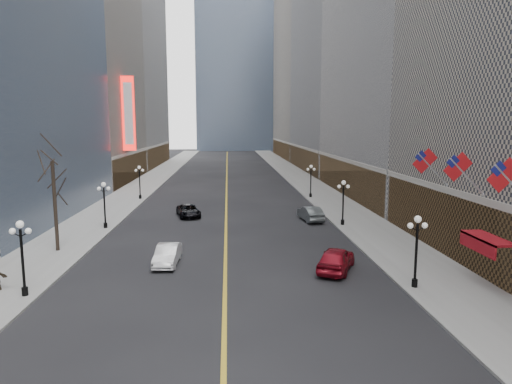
{
  "coord_description": "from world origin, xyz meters",
  "views": [
    {
      "loc": [
        0.25,
        3.42,
        10.12
      ],
      "look_at": [
        1.45,
        22.72,
        7.29
      ],
      "focal_mm": 32.0,
      "sensor_mm": 36.0,
      "label": 1
    }
  ],
  "objects": [
    {
      "name": "streetlamp_east_1",
      "position": [
        11.8,
        30.0,
        2.9
      ],
      "size": [
        1.26,
        0.44,
        4.52
      ],
      "color": "black",
      "rests_on": "sidewalk_east"
    },
    {
      "name": "bldg_east_d",
      "position": [
        29.9,
        149.0,
        31.17
      ],
      "size": [
        26.6,
        46.6,
        62.8
      ],
      "color": "#A89D8B",
      "rests_on": "ground"
    },
    {
      "name": "streetlamp_east_3",
      "position": [
        11.8,
        66.0,
        2.9
      ],
      "size": [
        1.26,
        0.44,
        4.52
      ],
      "color": "black",
      "rests_on": "sidewalk_east"
    },
    {
      "name": "tree_west_far",
      "position": [
        -13.5,
        40.0,
        6.24
      ],
      "size": [
        3.6,
        3.6,
        7.92
      ],
      "color": "#2D231C",
      "rests_on": "sidewalk_west"
    },
    {
      "name": "streetlamp_west_3",
      "position": [
        -11.8,
        66.0,
        2.9
      ],
      "size": [
        1.26,
        0.44,
        4.52
      ],
      "color": "black",
      "rests_on": "sidewalk_west"
    },
    {
      "name": "awning_c",
      "position": [
        16.11,
        30.0,
        3.08
      ],
      "size": [
        1.4,
        4.0,
        0.93
      ],
      "color": "maroon",
      "rests_on": "ground"
    },
    {
      "name": "lane_line",
      "position": [
        0.0,
        80.0,
        0.01
      ],
      "size": [
        0.25,
        200.0,
        0.02
      ],
      "primitive_type": "cube",
      "color": "gold",
      "rests_on": "ground"
    },
    {
      "name": "sidewalk_west",
      "position": [
        -14.0,
        70.0,
        0.07
      ],
      "size": [
        6.0,
        230.0,
        0.15
      ],
      "primitive_type": "cube",
      "color": "gray",
      "rests_on": "ground"
    },
    {
      "name": "car_sb_mid",
      "position": [
        7.76,
        33.88,
        0.85
      ],
      "size": [
        3.92,
        5.4,
        1.71
      ],
      "primitive_type": "imported",
      "rotation": [
        0.0,
        0.0,
        2.71
      ],
      "color": "maroon",
      "rests_on": "ground"
    },
    {
      "name": "flag_4",
      "position": [
        15.31,
        32.0,
        7.29
      ],
      "size": [
        2.87,
        0.12,
        2.87
      ],
      "color": "#B2B2B7",
      "rests_on": "ground"
    },
    {
      "name": "streetlamp_west_1",
      "position": [
        -11.8,
        30.0,
        2.9
      ],
      "size": [
        1.26,
        0.44,
        4.52
      ],
      "color": "black",
      "rests_on": "sidewalk_west"
    },
    {
      "name": "streetlamp_west_2",
      "position": [
        -11.8,
        48.0,
        2.9
      ],
      "size": [
        1.26,
        0.44,
        4.52
      ],
      "color": "black",
      "rests_on": "sidewalk_west"
    },
    {
      "name": "theatre_marquee",
      "position": [
        -15.88,
        80.0,
        12.0
      ],
      "size": [
        2.0,
        0.55,
        12.0
      ],
      "color": "red",
      "rests_on": "ground"
    },
    {
      "name": "bldg_east_c",
      "position": [
        29.88,
        106.0,
        24.18
      ],
      "size": [
        26.6,
        40.6,
        48.8
      ],
      "color": "#969699",
      "rests_on": "ground"
    },
    {
      "name": "car_nb_far",
      "position": [
        -4.18,
        53.77,
        0.67
      ],
      "size": [
        3.3,
        5.23,
        1.35
      ],
      "primitive_type": "imported",
      "rotation": [
        0.0,
        0.0,
        0.23
      ],
      "color": "black",
      "rests_on": "ground"
    },
    {
      "name": "flag_3",
      "position": [
        15.31,
        27.0,
        7.29
      ],
      "size": [
        2.87,
        0.12,
        2.87
      ],
      "color": "#B2B2B7",
      "rests_on": "ground"
    },
    {
      "name": "car_sb_far",
      "position": [
        9.0,
        50.8,
        0.79
      ],
      "size": [
        2.32,
        4.96,
        1.57
      ],
      "primitive_type": "imported",
      "rotation": [
        0.0,
        0.0,
        3.28
      ],
      "color": "#575E60",
      "rests_on": "ground"
    },
    {
      "name": "flag_5",
      "position": [
        15.31,
        37.0,
        7.29
      ],
      "size": [
        2.87,
        0.12,
        2.87
      ],
      "color": "#B2B2B7",
      "rests_on": "ground"
    },
    {
      "name": "sidewalk_east",
      "position": [
        14.0,
        70.0,
        0.07
      ],
      "size": [
        6.0,
        230.0,
        0.15
      ],
      "primitive_type": "cube",
      "color": "gray",
      "rests_on": "ground"
    },
    {
      "name": "car_nb_mid",
      "position": [
        -4.24,
        36.11,
        0.73
      ],
      "size": [
        1.7,
        4.47,
        1.45
      ],
      "primitive_type": "imported",
      "rotation": [
        0.0,
        0.0,
        -0.04
      ],
      "color": "silver",
      "rests_on": "ground"
    },
    {
      "name": "bldg_west_c",
      "position": [
        -29.88,
        87.0,
        25.19
      ],
      "size": [
        26.6,
        30.6,
        50.8
      ],
      "color": "#A89D8B",
      "rests_on": "ground"
    },
    {
      "name": "streetlamp_east_2",
      "position": [
        11.8,
        48.0,
        2.9
      ],
      "size": [
        1.26,
        0.44,
        4.52
      ],
      "color": "black",
      "rests_on": "sidewalk_east"
    },
    {
      "name": "bldg_west_d",
      "position": [
        -29.92,
        121.0,
        36.17
      ],
      "size": [
        26.6,
        38.6,
        72.8
      ],
      "color": "beige",
      "rests_on": "ground"
    }
  ]
}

